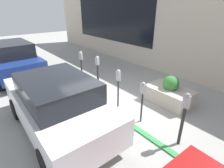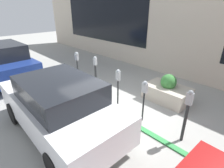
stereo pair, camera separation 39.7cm
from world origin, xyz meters
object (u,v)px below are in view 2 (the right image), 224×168
Objects in this scene: parking_meter_nearest at (187,111)px; parking_meter_middle at (118,81)px; parking_meter_second at (144,92)px; planter_box at (167,91)px; parked_car_middle at (59,105)px; parked_car_rear at (3,62)px; parking_meter_farthest at (77,61)px; parking_meter_fourth at (95,72)px.

parking_meter_middle is at bearing 0.26° from parking_meter_nearest.
parking_meter_second is 1.80m from planter_box.
parking_meter_second reaches higher than planter_box.
parked_car_middle reaches higher than parking_meter_second.
parking_meter_nearest reaches higher than parking_meter_second.
parked_car_rear reaches higher than parking_meter_nearest.
parked_car_middle is 0.96× the size of parked_car_rear.
parking_meter_nearest is at bearing 131.08° from planter_box.
parked_car_rear is at bearing 15.33° from parking_meter_nearest.
parked_car_rear is at bearing 17.75° from parking_meter_second.
parked_car_middle reaches higher than parking_meter_nearest.
parking_meter_middle is 0.91× the size of parking_meter_farthest.
parking_meter_middle is at bearing -93.45° from parked_car_middle.
parked_car_rear is (6.50, 2.08, -0.09)m from parking_meter_second.
parking_meter_nearest is 2.37m from parking_meter_middle.
parking_meter_second is at bearing -163.89° from parked_car_rear.
parking_meter_fourth is 0.37× the size of parked_car_middle.
parking_meter_nearest is 4.87m from parking_meter_farthest.
parked_car_middle is at bearing 73.77° from planter_box.
parked_car_middle reaches higher than parking_meter_fourth.
parking_meter_middle is 0.33× the size of parked_car_middle.
parking_meter_farthest is at bearing 25.13° from planter_box.
parking_meter_middle reaches higher than planter_box.
parking_meter_nearest is 0.34× the size of parked_car_rear.
parking_meter_middle is 2.50m from parking_meter_farthest.
parked_car_middle reaches higher than planter_box.
parked_car_rear reaches higher than parking_meter_middle.
parked_car_middle is at bearing 178.73° from parked_car_rear.
parking_meter_nearest is at bearing -139.71° from parked_car_middle.
parking_meter_fourth is 2.38m from parked_car_middle.
parking_meter_middle is 5.79m from parked_car_rear.
parked_car_rear reaches higher than parking_meter_fourth.
planter_box is (-0.94, -1.64, -0.61)m from parking_meter_middle.
parking_meter_second is at bearing 95.60° from planter_box.
parking_meter_fourth reaches higher than planter_box.
parking_meter_farthest is (1.26, -0.00, 0.17)m from parking_meter_fourth.
parking_meter_second is 1.11m from parking_meter_middle.
parking_meter_nearest is 1.26m from parking_meter_second.
parking_meter_middle is at bearing 60.20° from planter_box.
parking_meter_nearest is 3.27m from parked_car_middle.
parking_meter_fourth is 4.67m from parked_car_rear.
parking_meter_farthest is at bearing -0.16° from parking_meter_fourth.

